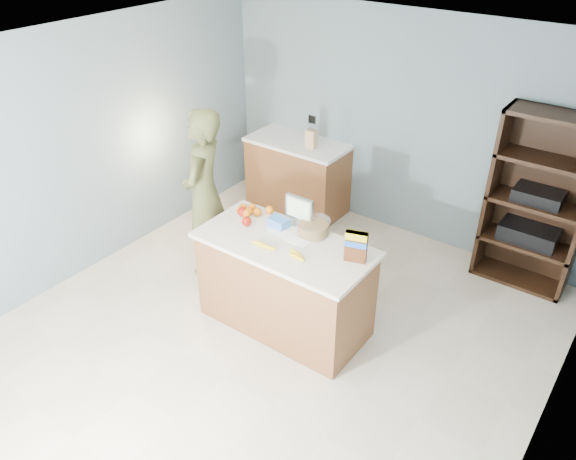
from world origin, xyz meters
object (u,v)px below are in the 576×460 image
Objects in this scene: tv at (299,210)px; shelving_unit at (537,204)px; counter_peninsula at (285,288)px; cereal_box at (356,245)px; person at (204,194)px.

shelving_unit is at bearing 47.06° from tv.
counter_peninsula is 5.82× the size of cereal_box.
person is (-1.20, 0.27, 0.47)m from counter_peninsula.
person is 1.84m from cereal_box.
person is (-2.75, -1.78, 0.02)m from shelving_unit.
shelving_unit is 1.02× the size of person.
shelving_unit is 6.72× the size of cereal_box.
counter_peninsula is 0.87× the size of shelving_unit.
person reaches higher than counter_peninsula.
cereal_box is (0.63, 0.12, 0.64)m from counter_peninsula.
shelving_unit reaches higher than tv.
shelving_unit is 3.27m from person.
tv is 1.05× the size of cereal_box.
person is 6.26× the size of tv.
counter_peninsula is 0.72m from tv.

